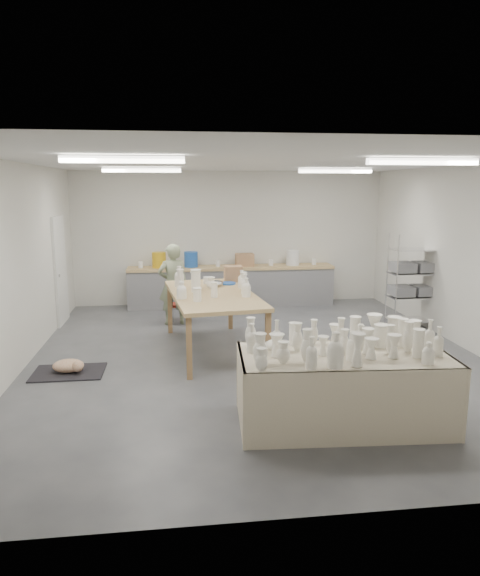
{
  "coord_description": "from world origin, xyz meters",
  "views": [
    {
      "loc": [
        -1.23,
        -7.63,
        2.62
      ],
      "look_at": [
        -0.22,
        0.36,
        1.05
      ],
      "focal_mm": 32.0,
      "sensor_mm": 36.0,
      "label": 1
    }
  ],
  "objects": [
    {
      "name": "potter",
      "position": [
        -1.3,
        2.21,
        0.79
      ],
      "size": [
        0.62,
        0.45,
        1.58
      ],
      "primitive_type": "imported",
      "rotation": [
        0.0,
        0.0,
        3.27
      ],
      "color": "gray",
      "rests_on": "ground"
    },
    {
      "name": "red_stool",
      "position": [
        -1.3,
        2.48,
        0.3
      ],
      "size": [
        0.47,
        0.47,
        0.34
      ],
      "rotation": [
        0.0,
        0.0,
        0.4
      ],
      "color": "red",
      "rests_on": "ground"
    },
    {
      "name": "room",
      "position": [
        -0.11,
        0.08,
        2.06
      ],
      "size": [
        8.0,
        8.02,
        3.0
      ],
      "color": "#424449",
      "rests_on": "ground"
    },
    {
      "name": "drying_table",
      "position": [
        0.6,
        -2.39,
        0.45
      ],
      "size": [
        2.39,
        1.24,
        1.19
      ],
      "rotation": [
        0.0,
        0.0,
        -0.06
      ],
      "color": "olive",
      "rests_on": "ground"
    },
    {
      "name": "back_counter",
      "position": [
        -0.01,
        3.68,
        0.49
      ],
      "size": [
        4.6,
        0.6,
        1.24
      ],
      "color": "#AA8752",
      "rests_on": "ground"
    },
    {
      "name": "cat",
      "position": [
        -2.78,
        -0.36,
        0.12
      ],
      "size": [
        0.48,
        0.37,
        0.19
      ],
      "rotation": [
        0.0,
        0.0,
        -0.15
      ],
      "color": "white",
      "rests_on": "rug"
    },
    {
      "name": "work_table",
      "position": [
        -0.64,
        0.59,
        0.95
      ],
      "size": [
        1.57,
        2.69,
        1.33
      ],
      "rotation": [
        0.0,
        0.0,
        0.12
      ],
      "color": "#AA8752",
      "rests_on": "ground"
    },
    {
      "name": "rug",
      "position": [
        -2.8,
        -0.35,
        0.01
      ],
      "size": [
        1.0,
        0.7,
        0.02
      ],
      "primitive_type": "cube",
      "color": "black",
      "rests_on": "ground"
    },
    {
      "name": "wire_shelf",
      "position": [
        3.2,
        1.4,
        0.92
      ],
      "size": [
        0.88,
        0.48,
        1.8
      ],
      "color": "silver",
      "rests_on": "ground"
    }
  ]
}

